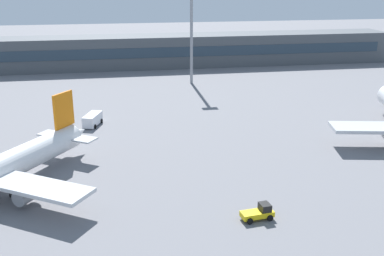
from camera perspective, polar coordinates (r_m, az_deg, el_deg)
ground_plane at (r=73.66m, az=-0.54°, el=-2.25°), size 400.00×400.00×0.00m
terminal_building at (r=138.81m, az=-5.42°, el=9.28°), size 145.85×12.13×9.00m
baggage_tug_yellow at (r=52.85m, az=8.16°, el=-10.11°), size 3.76×2.18×1.75m
service_van_white at (r=85.38m, az=-12.00°, el=1.02°), size 3.58×5.57×2.08m
floodlight_tower_west at (r=114.74m, az=-0.07°, el=12.90°), size 3.20×0.80×26.37m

